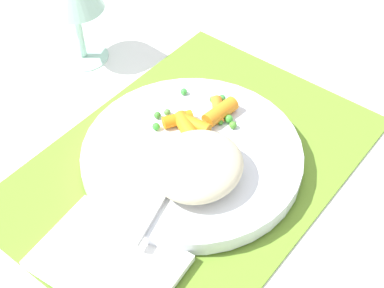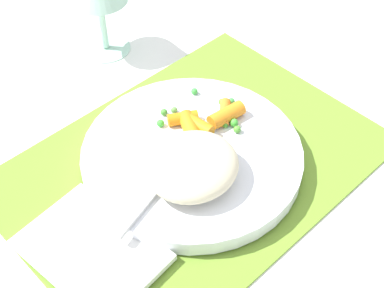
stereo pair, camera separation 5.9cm
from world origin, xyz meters
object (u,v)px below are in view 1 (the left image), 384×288
fork (184,162)px  carrot_portion (200,120)px  plate (192,156)px  rice_mound (198,166)px  napkin (108,261)px

fork → carrot_portion: bearing=22.0°
fork → plate: bearing=15.1°
carrot_portion → fork: (-0.06, -0.02, -0.01)m
plate → rice_mound: size_ratio=2.45×
plate → rice_mound: 0.05m
carrot_portion → fork: carrot_portion is taller
rice_mound → carrot_portion: (0.07, 0.05, -0.01)m
plate → carrot_portion: size_ratio=2.90×
carrot_portion → plate: bearing=-154.4°
plate → fork: bearing=-164.9°
plate → napkin: (-0.16, -0.02, -0.01)m
napkin → carrot_portion: bearing=10.6°
carrot_portion → fork: size_ratio=0.46×
carrot_portion → napkin: (-0.19, -0.04, -0.02)m
plate → carrot_portion: (0.04, 0.02, 0.02)m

